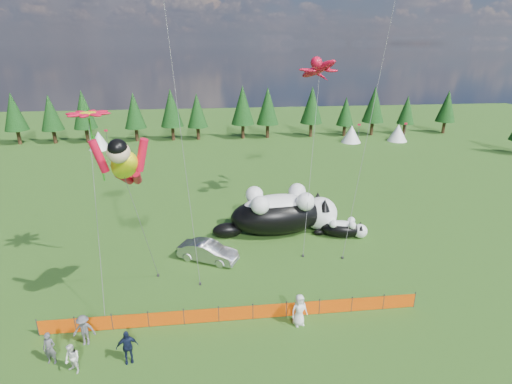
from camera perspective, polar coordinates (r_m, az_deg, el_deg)
ground at (r=27.10m, az=-3.33°, el=-13.94°), size 160.00×160.00×0.00m
safety_fence at (r=24.38m, az=-2.89°, el=-16.93°), size 22.06×0.06×1.10m
tree_line at (r=68.30m, az=-5.79°, el=10.81°), size 90.00×4.00×8.00m
festival_tents at (r=65.01m, az=4.22°, el=8.04°), size 50.00×3.20×2.80m
cat_large at (r=33.97m, az=3.94°, el=-2.89°), size 10.88×4.48×3.93m
cat_small at (r=34.38m, az=12.42°, el=-5.07°), size 4.40×2.34×1.61m
car at (r=30.27m, az=-6.89°, el=-8.44°), size 4.73×3.43×1.49m
spectator_a at (r=23.94m, az=-27.40°, el=-19.23°), size 0.71×0.52×1.78m
spectator_b at (r=22.97m, az=-24.77°, el=-20.85°), size 0.92×0.83×1.63m
spectator_c at (r=22.54m, az=-17.93°, el=-20.29°), size 1.19×0.78×1.87m
spectator_d at (r=24.38m, az=-23.36°, el=-17.68°), size 1.18×0.62×1.81m
spectator_e at (r=23.92m, az=6.21°, el=-16.42°), size 1.09×0.84×1.98m
superhero_kite at (r=22.00m, az=-18.32°, el=3.66°), size 5.26×6.86×11.71m
gecko_kite at (r=38.39m, az=8.89°, el=16.97°), size 6.32×14.46×17.16m
flower_kite at (r=27.42m, az=-22.81°, el=9.94°), size 3.61×8.00×12.66m
diamond_kite_a at (r=27.10m, az=-13.06°, el=25.16°), size 1.87×4.32×19.72m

